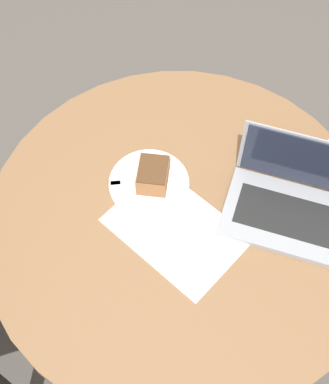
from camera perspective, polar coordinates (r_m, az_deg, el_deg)
The scene contains 7 objects.
ground_plane at distance 2.04m, azimuth 1.18°, elevation -12.29°, with size 12.00×12.00×0.00m, color #4C4742.
dining_table at distance 1.51m, azimuth 1.57°, elevation -5.26°, with size 1.01×1.01×0.73m.
paper_document at distance 1.35m, azimuth 1.23°, elevation -4.04°, with size 0.34×0.24×0.00m.
plate at distance 1.41m, azimuth -1.66°, elevation 0.92°, with size 0.21×0.21×0.01m.
cake_slice at distance 1.39m, azimuth -1.24°, elevation 1.83°, with size 0.12×0.12×0.06m.
fork at distance 1.41m, azimuth -3.12°, elevation 1.11°, with size 0.14×0.13×0.00m.
laptop at distance 1.39m, azimuth 13.74°, elevation -1.19°, with size 0.39×0.32×0.21m.
Camera 1 is at (-0.38, 0.53, 1.93)m, focal length 50.00 mm.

